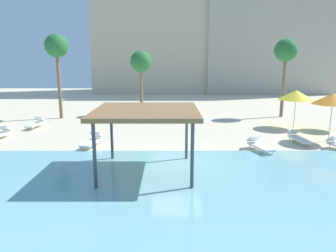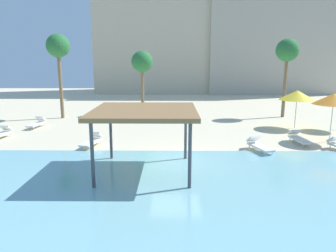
{
  "view_description": "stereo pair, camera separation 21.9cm",
  "coord_description": "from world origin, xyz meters",
  "views": [
    {
      "loc": [
        -0.44,
        -14.84,
        4.84
      ],
      "look_at": [
        -0.41,
        2.0,
        1.3
      ],
      "focal_mm": 33.68,
      "sensor_mm": 36.0,
      "label": 1
    },
    {
      "loc": [
        -0.22,
        -14.84,
        4.84
      ],
      "look_at": [
        -0.41,
        2.0,
        1.3
      ],
      "focal_mm": 33.68,
      "sensor_mm": 36.0,
      "label": 2
    }
  ],
  "objects": [
    {
      "name": "shade_pavilion",
      "position": [
        -1.36,
        -1.68,
        2.63
      ],
      "size": [
        4.37,
        4.37,
        2.8
      ],
      "color": "#42474C",
      "rests_on": "ground"
    },
    {
      "name": "lounge_chair_3",
      "position": [
        4.51,
        1.64,
        0.33
      ],
      "size": [
        1.14,
        1.99,
        0.74
      ],
      "rotation": [
        0.0,
        0.0,
        -1.27
      ],
      "color": "white",
      "rests_on": "ground"
    },
    {
      "name": "beach_umbrella_yellow_1",
      "position": [
        8.7,
        7.56,
        2.39
      ],
      "size": [
        2.5,
        2.5,
        2.74
      ],
      "color": "silver",
      "rests_on": "ground"
    },
    {
      "name": "palm_tree_0",
      "position": [
        -9.49,
        11.46,
        5.78
      ],
      "size": [
        1.9,
        1.9,
        6.92
      ],
      "color": "brown",
      "rests_on": "ground"
    },
    {
      "name": "palm_tree_2",
      "position": [
        9.42,
        12.17,
        5.47
      ],
      "size": [
        1.9,
        1.9,
        6.59
      ],
      "color": "brown",
      "rests_on": "ground"
    },
    {
      "name": "lounge_chair_2",
      "position": [
        7.3,
        3.28,
        0.33
      ],
      "size": [
        0.81,
        1.95,
        0.74
      ],
      "rotation": [
        0.0,
        0.0,
        -1.46
      ],
      "color": "white",
      "rests_on": "ground"
    },
    {
      "name": "lagoon_water",
      "position": [
        0.0,
        -5.25,
        0.02
      ],
      "size": [
        44.0,
        13.5,
        0.04
      ],
      "primitive_type": "cube",
      "color": "#7AB7C1",
      "rests_on": "ground"
    },
    {
      "name": "beach_umbrella_orange_2",
      "position": [
        9.29,
        3.63,
        2.6
      ],
      "size": [
        2.35,
        2.35,
        2.93
      ],
      "color": "silver",
      "rests_on": "ground"
    },
    {
      "name": "hotel_block_1",
      "position": [
        14.29,
        34.15,
        10.21
      ],
      "size": [
        18.44,
        9.46,
        20.42
      ],
      "primitive_type": "cube",
      "color": "#B2A893",
      "rests_on": "ground"
    },
    {
      "name": "hotel_block_0",
      "position": [
        -0.26,
        34.48,
        8.5
      ],
      "size": [
        22.03,
        8.81,
        17.0
      ],
      "primitive_type": "cube",
      "color": "beige",
      "rests_on": "ground"
    },
    {
      "name": "ground_plane",
      "position": [
        0.0,
        0.0,
        0.0
      ],
      "size": [
        80.0,
        80.0,
        0.0
      ],
      "primitive_type": "plane",
      "color": "beige"
    },
    {
      "name": "palm_tree_1",
      "position": [
        -2.84,
        13.57,
        4.58
      ],
      "size": [
        1.9,
        1.9,
        5.65
      ],
      "color": "brown",
      "rests_on": "ground"
    },
    {
      "name": "lounge_chair_0",
      "position": [
        -10.04,
        7.58,
        0.33
      ],
      "size": [
        0.82,
        1.95,
        0.74
      ],
      "rotation": [
        0.0,
        0.0,
        -1.69
      ],
      "color": "white",
      "rests_on": "ground"
    },
    {
      "name": "lounge_chair_4",
      "position": [
        -4.75,
        2.53,
        0.33
      ],
      "size": [
        0.97,
        1.98,
        0.74
      ],
      "rotation": [
        0.0,
        0.0,
        -1.77
      ],
      "color": "white",
      "rests_on": "ground"
    }
  ]
}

